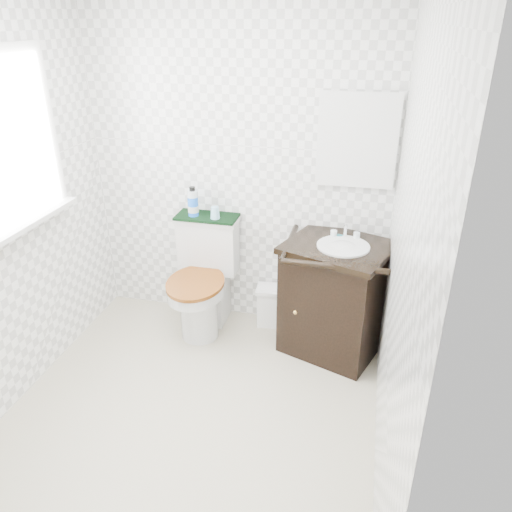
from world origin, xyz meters
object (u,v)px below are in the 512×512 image
at_px(cup, 215,213).
at_px(vanity, 335,295).
at_px(toilet, 204,283).
at_px(trash_bin, 271,305).
at_px(mouthwash_bottle, 193,203).

bearing_deg(cup, vanity, -9.40).
relative_size(toilet, vanity, 0.92).
distance_m(toilet, cup, 0.55).
relative_size(toilet, trash_bin, 2.65).
bearing_deg(mouthwash_bottle, toilet, -48.14).
bearing_deg(vanity, trash_bin, 158.25).
height_order(mouthwash_bottle, cup, mouthwash_bottle).
relative_size(toilet, mouthwash_bottle, 3.90).
relative_size(trash_bin, mouthwash_bottle, 1.47).
relative_size(mouthwash_bottle, cup, 2.51).
bearing_deg(mouthwash_bottle, trash_bin, 2.97).
distance_m(mouthwash_bottle, cup, 0.18).
distance_m(trash_bin, cup, 0.85).
bearing_deg(trash_bin, toilet, -164.49).
xyz_separation_m(vanity, mouthwash_bottle, (-1.07, 0.17, 0.54)).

